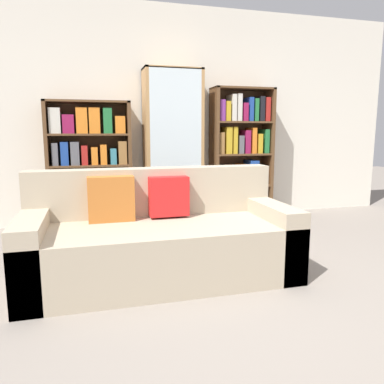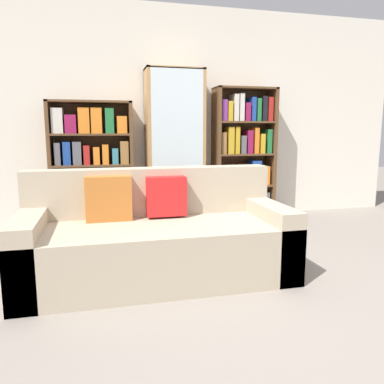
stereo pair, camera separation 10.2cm
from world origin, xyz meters
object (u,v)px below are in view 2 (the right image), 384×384
Objects in this scene: bookshelf_left at (91,167)px; display_cabinet at (175,148)px; bookshelf_right at (243,156)px; couch at (156,239)px; wine_bottle at (232,227)px.

display_cabinet reaches higher than bookshelf_left.
display_cabinet is at bearing -179.00° from bookshelf_right.
wine_bottle is (0.90, 0.72, -0.14)m from couch.
wine_bottle is (-0.52, -1.04, -0.67)m from bookshelf_right.
bookshelf_left is 1.04m from display_cabinet.
bookshelf_right reaches higher than bookshelf_left.
wine_bottle is at bearing -68.63° from display_cabinet.
bookshelf_right is (0.92, 0.02, -0.12)m from display_cabinet.
couch is at bearing -105.97° from display_cabinet.
bookshelf_right reaches higher than couch.
couch is 1.22× the size of bookshelf_right.
bookshelf_left is 1.85m from wine_bottle.
wine_bottle is at bearing 38.53° from couch.
display_cabinet is at bearing 111.37° from wine_bottle.
bookshelf_left is at bearing -179.98° from bookshelf_right.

